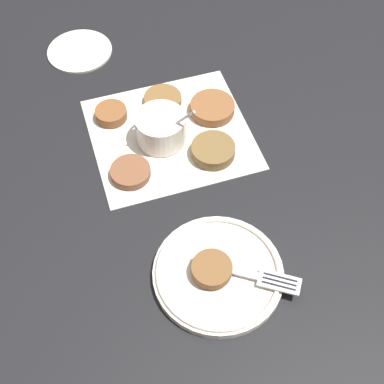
% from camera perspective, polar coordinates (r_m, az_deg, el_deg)
% --- Properties ---
extents(ground_plane, '(4.00, 4.00, 0.00)m').
position_cam_1_polar(ground_plane, '(1.00, -1.27, 5.98)').
color(ground_plane, black).
extents(napkin, '(0.31, 0.29, 0.00)m').
position_cam_1_polar(napkin, '(1.00, -2.32, 6.23)').
color(napkin, silver).
rests_on(napkin, ground_plane).
extents(sauce_bowl, '(0.10, 0.09, 0.10)m').
position_cam_1_polar(sauce_bowl, '(0.97, -3.36, 6.69)').
color(sauce_bowl, silver).
rests_on(sauce_bowl, napkin).
extents(fritter_0, '(0.06, 0.06, 0.02)m').
position_cam_1_polar(fritter_0, '(1.03, -8.62, 8.27)').
color(fritter_0, brown).
rests_on(fritter_0, napkin).
extents(fritter_1, '(0.08, 0.08, 0.02)m').
position_cam_1_polar(fritter_1, '(1.03, 2.19, 8.97)').
color(fritter_1, brown).
rests_on(fritter_1, napkin).
extents(fritter_2, '(0.08, 0.08, 0.02)m').
position_cam_1_polar(fritter_2, '(0.96, 2.27, 4.48)').
color(fritter_2, brown).
rests_on(fritter_2, napkin).
extents(fritter_3, '(0.07, 0.07, 0.02)m').
position_cam_1_polar(fritter_3, '(0.94, -6.58, 2.14)').
color(fritter_3, brown).
rests_on(fritter_3, napkin).
extents(fritter_4, '(0.07, 0.07, 0.01)m').
position_cam_1_polar(fritter_4, '(1.05, -3.12, 9.85)').
color(fritter_4, brown).
rests_on(fritter_4, napkin).
extents(serving_plate, '(0.20, 0.20, 0.02)m').
position_cam_1_polar(serving_plate, '(0.83, 2.80, -8.63)').
color(serving_plate, silver).
rests_on(serving_plate, ground_plane).
extents(fritter_on_plate, '(0.06, 0.06, 0.02)m').
position_cam_1_polar(fritter_on_plate, '(0.81, 2.12, -8.20)').
color(fritter_on_plate, brown).
rests_on(fritter_on_plate, serving_plate).
extents(fork, '(0.14, 0.12, 0.00)m').
position_cam_1_polar(fork, '(0.82, 7.01, -8.94)').
color(fork, silver).
rests_on(fork, serving_plate).
extents(extra_saucer, '(0.14, 0.14, 0.01)m').
position_cam_1_polar(extra_saucer, '(1.19, -11.91, 14.59)').
color(extra_saucer, silver).
rests_on(extra_saucer, ground_plane).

